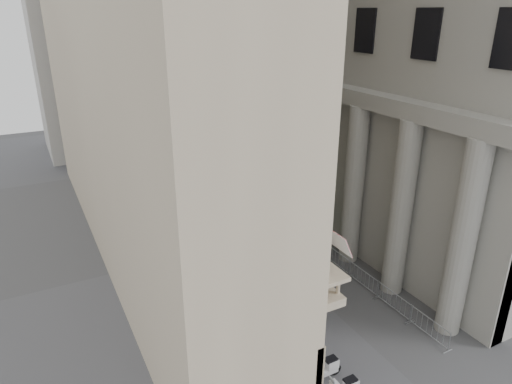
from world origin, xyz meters
TOP-DOWN VIEW (x-y plane):
  - far_building at (0.00, 48.00)m, footprint 22.00×10.00m
  - iron_fence at (-4.30, 18.00)m, footprint 0.30×28.00m
  - blue_awning at (4.15, 26.00)m, footprint 1.60×3.00m
  - scooter_2 at (-3.26, 6.08)m, footprint 1.40×0.57m
  - scooter_3 at (-3.26, 7.43)m, footprint 1.40×0.57m
  - scooter_4 at (-3.26, 8.78)m, footprint 1.40×0.57m
  - scooter_5 at (-3.26, 10.13)m, footprint 1.40×0.57m
  - scooter_6 at (-3.26, 11.47)m, footprint 1.40×0.57m
  - scooter_7 at (-3.26, 12.82)m, footprint 1.40×0.57m
  - scooter_8 at (-3.26, 14.17)m, footprint 1.40×0.57m
  - scooter_9 at (-3.26, 15.52)m, footprint 1.40×0.57m
  - scooter_10 at (-3.26, 16.87)m, footprint 1.40×0.57m
  - scooter_11 at (-3.26, 18.22)m, footprint 1.40×0.57m
  - scooter_12 at (-3.26, 19.57)m, footprint 1.40×0.57m
  - scooter_13 at (-3.26, 20.91)m, footprint 1.40×0.57m
  - scooter_14 at (-3.26, 22.26)m, footprint 1.40×0.57m
  - barrier_0 at (2.94, 5.97)m, footprint 0.60×2.40m
  - barrier_1 at (2.94, 8.47)m, footprint 0.60×2.40m
  - barrier_2 at (2.94, 10.97)m, footprint 0.60×2.40m
  - barrier_3 at (2.94, 13.47)m, footprint 0.60×2.40m
  - barrier_4 at (2.94, 15.97)m, footprint 0.60×2.40m
  - barrier_5 at (2.94, 18.47)m, footprint 0.60×2.40m
  - barrier_6 at (2.94, 20.97)m, footprint 0.60×2.40m
  - barrier_7 at (2.94, 23.47)m, footprint 0.60×2.40m
  - security_tent at (-3.06, 24.54)m, footprint 4.15×4.15m
  - street_lamp at (-3.82, 27.96)m, footprint 2.91×0.95m
  - info_kiosk at (-2.49, 21.28)m, footprint 0.42×0.95m
  - pedestrian_a at (-0.28, 29.18)m, footprint 0.83×0.64m
  - pedestrian_b at (1.88, 29.72)m, footprint 0.88×0.70m
  - pedestrian_c at (-1.00, 34.34)m, footprint 0.90×0.76m

SIDE VIEW (x-z plane):
  - iron_fence at x=-4.30m, z-range -0.70..0.70m
  - blue_awning at x=4.15m, z-range -1.50..1.50m
  - scooter_2 at x=-3.26m, z-range -0.75..0.75m
  - scooter_3 at x=-3.26m, z-range -0.75..0.75m
  - scooter_4 at x=-3.26m, z-range -0.75..0.75m
  - scooter_5 at x=-3.26m, z-range -0.75..0.75m
  - scooter_6 at x=-3.26m, z-range -0.75..0.75m
  - scooter_7 at x=-3.26m, z-range -0.75..0.75m
  - scooter_8 at x=-3.26m, z-range -0.75..0.75m
  - scooter_9 at x=-3.26m, z-range -0.75..0.75m
  - scooter_10 at x=-3.26m, z-range -0.75..0.75m
  - scooter_11 at x=-3.26m, z-range -0.75..0.75m
  - scooter_12 at x=-3.26m, z-range -0.75..0.75m
  - scooter_13 at x=-3.26m, z-range -0.75..0.75m
  - scooter_14 at x=-3.26m, z-range -0.75..0.75m
  - barrier_0 at x=2.94m, z-range -0.55..0.55m
  - barrier_1 at x=2.94m, z-range -0.55..0.55m
  - barrier_2 at x=2.94m, z-range -0.55..0.55m
  - barrier_3 at x=2.94m, z-range -0.55..0.55m
  - barrier_4 at x=2.94m, z-range -0.55..0.55m
  - barrier_5 at x=2.94m, z-range -0.55..0.55m
  - barrier_6 at x=2.94m, z-range -0.55..0.55m
  - barrier_7 at x=2.94m, z-range -0.55..0.55m
  - pedestrian_c at x=-1.00m, z-range 0.00..1.57m
  - pedestrian_b at x=1.88m, z-range 0.00..1.79m
  - info_kiosk at x=-2.49m, z-range 0.01..1.96m
  - pedestrian_a at x=-0.28m, z-range 0.00..2.03m
  - security_tent at x=-3.06m, z-range 1.13..4.51m
  - street_lamp at x=-3.82m, z-range 0.94..10.08m
  - far_building at x=0.00m, z-range 0.00..30.00m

